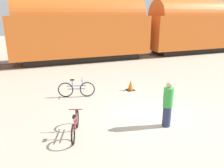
% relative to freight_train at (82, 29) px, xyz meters
% --- Properties ---
extents(ground_plane, '(80.00, 80.00, 0.00)m').
position_rel_freight_train_xyz_m(ground_plane, '(-0.00, -11.74, -2.73)').
color(ground_plane, '#B2A893').
extents(freight_train, '(36.54, 3.11, 5.24)m').
position_rel_freight_train_xyz_m(freight_train, '(0.00, 0.00, 0.00)').
color(freight_train, black).
rests_on(freight_train, ground_plane).
extents(rail_near, '(48.54, 0.07, 0.01)m').
position_rel_freight_train_xyz_m(rail_near, '(-0.00, -0.72, -2.72)').
color(rail_near, '#4C4238').
rests_on(rail_near, ground_plane).
extents(rail_far, '(48.54, 0.07, 0.01)m').
position_rel_freight_train_xyz_m(rail_far, '(-0.00, 0.72, -2.72)').
color(rail_far, '#4C4238').
rests_on(rail_far, ground_plane).
extents(bicycle_maroon, '(0.63, 1.66, 0.82)m').
position_rel_freight_train_xyz_m(bicycle_maroon, '(-3.22, -12.05, -2.37)').
color(bicycle_maroon, black).
rests_on(bicycle_maroon, ground_plane).
extents(bicycle_blue, '(1.73, 0.58, 0.92)m').
position_rel_freight_train_xyz_m(bicycle_blue, '(-2.40, -8.52, -2.34)').
color(bicycle_blue, black).
rests_on(bicycle_blue, ground_plane).
extents(person_in_green, '(0.35, 0.35, 1.69)m').
position_rel_freight_train_xyz_m(person_in_green, '(-0.01, -12.61, -1.88)').
color(person_in_green, '#283351').
rests_on(person_in_green, ground_plane).
extents(traffic_cone, '(0.40, 0.40, 0.55)m').
position_rel_freight_train_xyz_m(traffic_cone, '(0.49, -8.60, -2.47)').
color(traffic_cone, black).
rests_on(traffic_cone, ground_plane).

